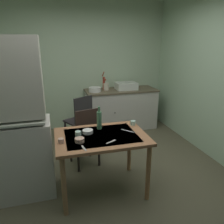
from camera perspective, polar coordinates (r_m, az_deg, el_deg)
The scene contains 20 objects.
ground_plane at distance 3.24m, azimuth -0.07°, elevation -17.17°, with size 5.35×5.35×0.00m, color brown.
wall_back at distance 4.86m, azimuth -7.38°, elevation 11.72°, with size 3.66×0.10×2.70m, color #B5CDAB.
hutch_cabinet at distance 2.83m, azimuth -25.86°, elevation -3.85°, with size 0.99×0.48×1.93m.
counter_cabinet at distance 4.86m, azimuth 2.29°, elevation 0.83°, with size 1.53×0.64×0.87m.
sink_basin at distance 4.77m, azimuth 3.66°, elevation 6.82°, with size 0.44×0.34×0.15m.
hand_pump at distance 4.66m, azimuth -2.11°, elevation 7.72°, with size 0.05×0.27×0.39m.
mixing_bowl_counter at distance 4.55m, azimuth -4.47°, elevation 5.84°, with size 0.25×0.25×0.09m, color white.
stoneware_crock at distance 4.68m, azimuth -1.54°, elevation 6.62°, with size 0.12×0.12×0.15m, color beige.
dining_table at distance 2.74m, azimuth -2.78°, elevation -8.02°, with size 1.11×0.80×0.77m.
chair_far_side at distance 3.35m, azimuth -6.85°, elevation -6.20°, with size 0.49×0.49×0.95m.
chair_by_counter at distance 4.01m, azimuth -8.29°, elevation -1.95°, with size 0.54×0.54×0.95m.
serving_bowl_wide at distance 2.76m, azimuth -6.34°, elevation -5.06°, with size 0.13×0.13×0.04m, color white.
soup_bowl_small at distance 2.53m, azimuth -8.42°, elevation -7.23°, with size 0.11×0.11×0.05m, color tan.
mug_tall at distance 3.01m, azimuth 5.45°, elevation -2.83°, with size 0.07×0.07×0.06m, color #ADD1C1.
teacup_cream at distance 2.55m, azimuth -13.11°, elevation -7.31°, with size 0.06×0.06×0.06m, color tan.
mug_dark at distance 2.64m, azimuth -8.77°, elevation -5.81°, with size 0.07×0.07×0.08m, color #ADD1C1.
glass_bottle at distance 2.84m, azimuth -3.35°, elevation -2.01°, with size 0.06×0.06×0.30m.
table_knife at distance 2.82m, azimuth 4.09°, elevation -4.91°, with size 0.19×0.02×0.01m, color silver.
teaspoon_near_bowl at distance 2.40m, azimuth -7.33°, elevation -9.30°, with size 0.14×0.02×0.01m, color beige.
teaspoon_by_cup at distance 2.52m, azimuth -0.24°, elevation -7.74°, with size 0.14×0.02×0.01m, color beige.
Camera 1 is at (-0.72, -2.55, 1.87)m, focal length 35.20 mm.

